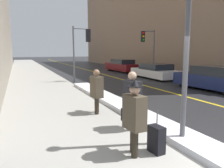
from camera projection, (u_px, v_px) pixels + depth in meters
ground_plane at (214, 166)px, 4.18m from camera, size 160.00×160.00×0.00m
sidewalk_slab at (37, 79)px, 17.00m from camera, size 4.00×80.00×0.01m
road_centre_stripe at (108, 76)px, 19.36m from camera, size 0.16×80.00×0.00m
snow_bank_curb at (118, 104)px, 8.74m from camera, size 0.90×11.22×0.16m
building_facade_right at (152, 10)px, 28.14m from camera, size 6.00×36.00×14.77m
lamp_post at (188, 17)px, 4.81m from camera, size 0.28×0.28×4.88m
traffic_light_near at (83, 42)px, 15.38m from camera, size 1.31×0.37×3.86m
traffic_light_far at (147, 43)px, 18.74m from camera, size 1.31×0.32×3.99m
pedestrian_in_fedora at (134, 115)px, 4.50m from camera, size 0.34×0.72×1.61m
pedestrian_nearside at (132, 98)px, 6.01m from camera, size 0.36×0.55×1.62m
pedestrian_with_shoulder_bag at (96, 89)px, 7.56m from camera, size 0.34×0.73×1.55m
parked_car_navy at (215, 79)px, 12.09m from camera, size 2.09×4.69×1.35m
parked_car_white at (155, 71)px, 17.52m from camera, size 1.86×4.70×1.18m
parked_car_maroon at (122, 66)px, 23.09m from camera, size 1.97×4.86×1.30m
rolling_suitcase at (156, 140)px, 4.66m from camera, size 0.25×0.38×0.95m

